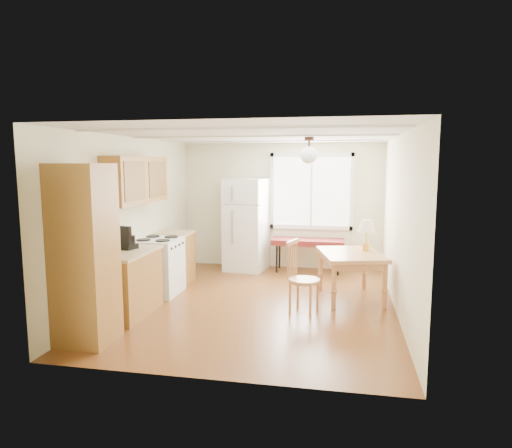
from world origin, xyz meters
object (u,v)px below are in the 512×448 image
(chair, at_px, (298,271))
(refrigerator, at_px, (246,225))
(bench, at_px, (308,243))
(dining_table, at_px, (351,259))

(chair, bearing_deg, refrigerator, 133.67)
(bench, distance_m, dining_table, 1.86)
(bench, height_order, dining_table, dining_table)
(refrigerator, distance_m, chair, 2.71)
(bench, bearing_deg, chair, -88.88)
(refrigerator, height_order, bench, refrigerator)
(bench, relative_size, chair, 1.37)
(bench, bearing_deg, refrigerator, -177.61)
(refrigerator, height_order, dining_table, refrigerator)
(refrigerator, bearing_deg, chair, -54.54)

